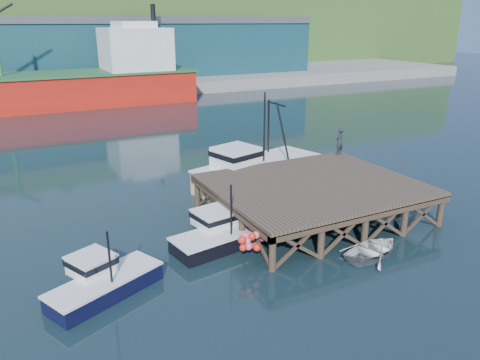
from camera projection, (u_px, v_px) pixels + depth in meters
ground at (233, 233)px, 26.59m from camera, size 300.00×300.00×0.00m
wharf at (315, 187)px, 28.19m from camera, size 12.00×10.00×2.62m
far_quay at (62, 81)px, 85.18m from camera, size 160.00×40.00×2.00m
warehouse_mid at (62, 52)px, 79.19m from camera, size 28.00×16.00×9.00m
warehouse_right at (222, 47)px, 92.19m from camera, size 30.00×16.00×9.00m
cargo_ship at (16, 85)px, 62.25m from camera, size 55.50×10.00×13.75m
hillside at (39, 23)px, 107.20m from camera, size 220.00×50.00×22.00m
boat_navy at (102, 280)px, 20.46m from camera, size 5.43×3.87×3.21m
boat_black at (222, 232)px, 25.06m from camera, size 6.10×5.07×3.61m
trawler at (256, 167)px, 33.94m from camera, size 10.62×6.17×6.71m
dinghy at (373, 250)px, 23.81m from camera, size 3.99×3.21×0.73m
dockworker at (339, 141)px, 34.01m from camera, size 0.83×0.68×1.95m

